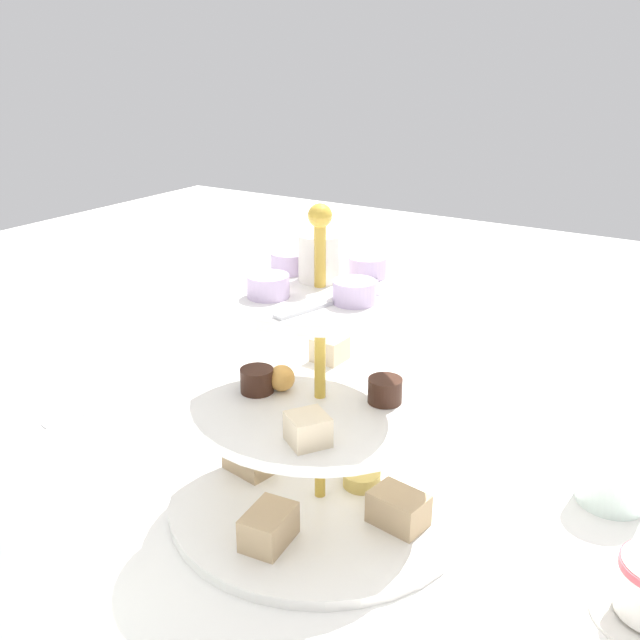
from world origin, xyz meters
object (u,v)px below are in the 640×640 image
at_px(tiered_serving_stand, 320,422).
at_px(water_glass_short_left, 615,469).
at_px(butter_knife_left, 111,402).
at_px(water_glass_tall_right, 14,581).

xyz_separation_m(tiered_serving_stand, water_glass_short_left, (0.15, -0.23, -0.05)).
height_order(water_glass_short_left, butter_knife_left, water_glass_short_left).
height_order(tiered_serving_stand, butter_knife_left, tiered_serving_stand).
distance_m(tiered_serving_stand, water_glass_short_left, 0.28).
bearing_deg(butter_knife_left, tiered_serving_stand, 95.75).
bearing_deg(water_glass_tall_right, tiered_serving_stand, -16.74).
relative_size(water_glass_tall_right, water_glass_short_left, 1.83).
bearing_deg(tiered_serving_stand, butter_knife_left, 83.08).
bearing_deg(water_glass_short_left, butter_knife_left, 101.29).
bearing_deg(water_glass_tall_right, butter_knife_left, 38.75).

